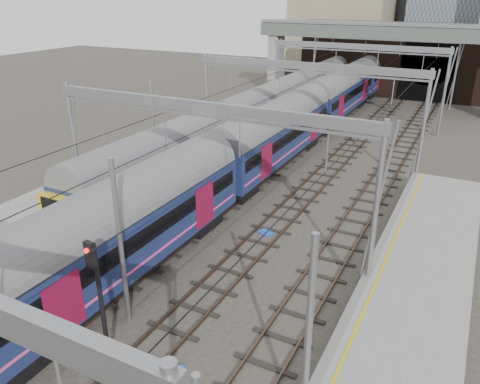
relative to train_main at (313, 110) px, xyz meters
The scene contains 11 objects.
ground 30.12m from the train_main, 86.18° to the right, with size 160.00×160.00×0.00m, color #38332D.
tracks 15.30m from the train_main, 82.38° to the right, with size 14.40×80.00×0.22m.
overhead_line 9.56m from the train_main, 76.70° to the right, with size 16.80×80.00×8.00m.
retaining_wall 22.31m from the train_main, 81.21° to the left, with size 28.00×2.75×9.00m.
overbridge 16.84m from the train_main, 82.90° to the left, with size 28.00×3.00×9.25m.
train_main is the anchor object (origin of this frame).
train_second 7.62m from the train_main, 121.66° to the left, with size 2.78×64.17×4.78m.
signal_near_centre 30.37m from the train_main, 84.44° to the right, with size 0.38×0.47×5.08m.
equip_cover_a 23.38m from the train_main, 91.01° to the right, with size 0.97×0.68×0.11m, color blue.
equip_cover_b 19.17m from the train_main, 78.13° to the right, with size 0.78×0.55×0.09m, color blue.
equip_cover_c 30.15m from the train_main, 80.01° to the right, with size 0.92×0.65×0.11m, color blue.
Camera 1 is at (11.14, -9.69, 12.36)m, focal length 35.00 mm.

